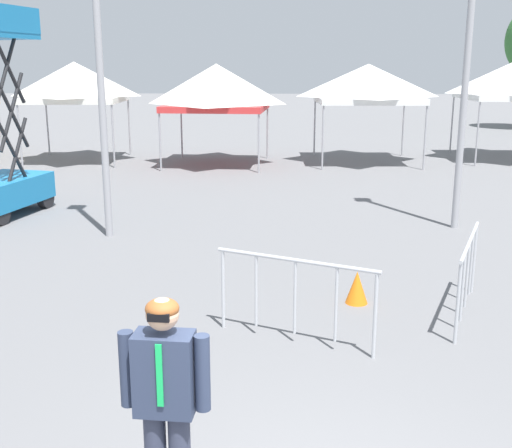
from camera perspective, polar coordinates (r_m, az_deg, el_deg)
The scene contains 9 objects.
canopy_tent_behind_right at distance 23.10m, azimuth -15.83°, elevation 12.07°, with size 3.34×3.34×3.38m.
canopy_tent_right_of_center at distance 21.59m, azimuth -3.55°, elevation 12.07°, with size 3.48×3.48×3.32m.
canopy_tent_far_left at distance 22.37m, azimuth 9.94°, elevation 12.24°, with size 3.53×3.53×3.31m.
person_foreground at distance 4.73m, azimuth -8.06°, elevation -15.05°, with size 0.65×0.27×1.78m.
light_pole_near_lift at distance 12.63m, azimuth -14.00°, elevation 17.70°, with size 0.36×0.36×7.31m.
light_pole_opposite_side at distance 13.63m, azimuth 18.65°, elevation 18.12°, with size 0.36×0.36×7.78m.
crowd_barrier_mid_lot at distance 9.00m, azimuth 18.38°, elevation -3.25°, with size 0.81×1.97×1.08m.
crowd_barrier_near_person at distance 7.74m, azimuth 3.51°, elevation -5.35°, with size 1.94×0.90×1.08m.
traffic_cone_lot_center at distance 9.25m, azimuth 8.97°, elevation -5.59°, with size 0.32×0.32×0.47m, color orange.
Camera 1 is at (-0.14, -3.74, 3.33)m, focal length 44.90 mm.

